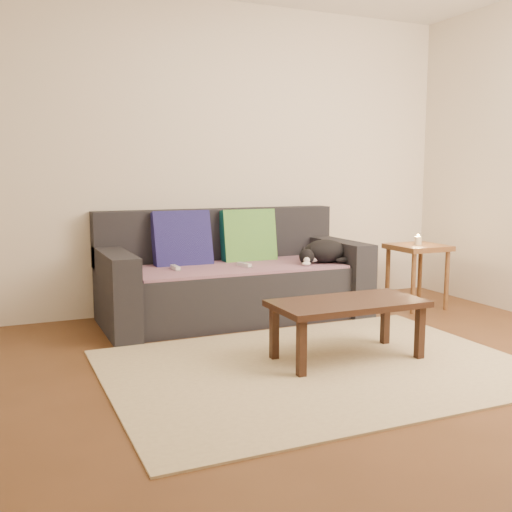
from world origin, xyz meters
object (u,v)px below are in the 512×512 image
Objects in this scene: cat at (323,252)px; side_table at (418,256)px; wii_remote_a at (175,268)px; wii_remote_b at (244,265)px; coffee_table at (348,308)px; sofa at (232,280)px.

side_table is (0.90, -0.08, -0.07)m from cat.
wii_remote_a is at bearing -164.18° from cat.
wii_remote_a is at bearing 68.71° from wii_remote_b.
wii_remote_b is at bearing 99.98° from coffee_table.
sofa reaches higher than cat.
wii_remote_b is at bearing -163.15° from cat.
wii_remote_b is 1.20m from coffee_table.
side_table is at bearing 17.97° from cat.
wii_remote_b is 0.16× the size of coffee_table.
cat is 0.88× the size of side_table.
wii_remote_b is 0.27× the size of side_table.
sofa is at bearing -80.56° from wii_remote_a.
sofa is 2.20× the size of coffee_table.
sofa is 0.23m from wii_remote_b.
cat reaches higher than wii_remote_b.
side_table reaches higher than wii_remote_b.
side_table reaches higher than wii_remote_a.
wii_remote_b is (0.04, -0.17, 0.15)m from sofa.
coffee_table is at bearing -142.87° from side_table.
side_table is at bearing 37.13° from coffee_table.
sofa is 0.53m from wii_remote_a.
cat is 1.22m from coffee_table.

